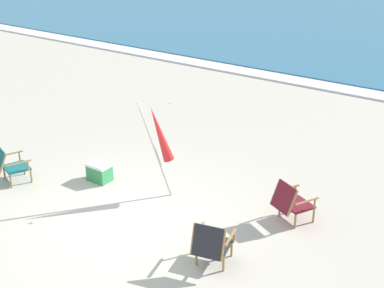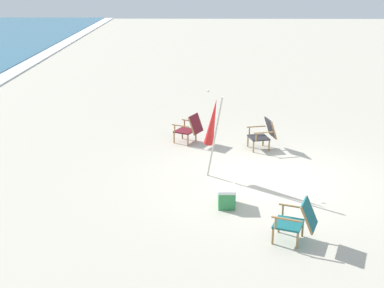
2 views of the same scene
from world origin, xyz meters
name	(u,v)px [view 1 (image 1 of 2)]	position (x,y,z in m)	size (l,w,h in m)	color
ground_plane	(124,221)	(0.00, 0.00, 0.00)	(80.00, 80.00, 0.00)	#B7AF9E
surf_band	(328,85)	(0.00, 10.16, 0.03)	(80.00, 1.10, 0.06)	white
beach_chair_far_center	(212,243)	(2.08, -0.21, 0.43)	(0.71, 0.78, 0.82)	#28282D
beach_chair_front_left	(9,165)	(-3.02, -0.21, 0.43)	(0.79, 0.88, 0.80)	#196066
beach_chair_front_right	(291,201)	(2.56, 1.76, 0.43)	(0.82, 0.87, 0.81)	maroon
umbrella_furled_red	(160,135)	(-0.06, 1.21, 1.33)	(0.70, 0.45, 2.04)	#B7B2A8
cooler_box	(99,172)	(-1.53, 0.95, 0.20)	(0.49, 0.35, 0.40)	#338C4C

